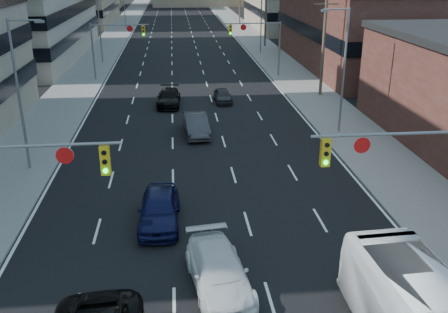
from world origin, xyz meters
The scene contains 20 objects.
road_surface centered at (0.00, 130.00, 0.01)m, with size 18.00×300.00×0.02m, color black.
sidewalk_left centered at (-11.50, 130.00, 0.07)m, with size 5.00×300.00×0.15m, color slate.
sidewalk_right centered at (11.50, 130.00, 0.07)m, with size 5.00×300.00×0.15m, color slate.
storefront_right_mid centered at (24.00, 50.00, 4.50)m, with size 20.00×30.00×9.00m, color #472119.
signal_near_left centered at (-7.45, 8.00, 4.33)m, with size 6.59×0.33×6.00m.
signal_near_right centered at (7.45, 8.00, 4.33)m, with size 6.59×0.33×6.00m.
signal_far_left centered at (-7.68, 45.00, 4.30)m, with size 6.09×0.33×6.00m.
signal_far_right centered at (7.68, 45.00, 4.30)m, with size 6.09×0.33×6.00m.
utility_pole_block centered at (12.20, 36.00, 5.78)m, with size 2.20×0.28×11.00m.
utility_pole_midblock centered at (12.20, 66.00, 5.78)m, with size 2.20×0.28×11.00m.
streetlight_left_near centered at (-10.34, 20.00, 5.05)m, with size 2.03×0.22×9.00m.
streetlight_left_mid centered at (-10.34, 55.00, 5.05)m, with size 2.03×0.22×9.00m.
streetlight_left_far centered at (-10.34, 90.00, 5.05)m, with size 2.03×0.22×9.00m.
streetlight_right_near centered at (10.34, 25.00, 5.05)m, with size 2.03×0.22×9.00m.
streetlight_right_far centered at (10.34, 60.00, 5.05)m, with size 2.03×0.22×9.00m.
white_van centered at (-0.05, 7.05, 0.74)m, with size 2.08×5.11×1.48m, color silver.
sedan_blue centered at (-2.45, 12.44, 0.81)m, with size 1.91×4.75×1.62m, color #0E1139.
sedan_grey_center centered at (-0.05, 25.73, 0.77)m, with size 1.63×4.69×1.54m, color #333336.
sedan_black_far centered at (-2.09, 34.03, 0.71)m, with size 1.98×4.86×1.41m, color black.
sedan_grey_right centered at (2.78, 34.71, 0.61)m, with size 1.44×3.58×1.22m, color #2D2D2F.
Camera 1 is at (-1.46, -9.17, 11.86)m, focal length 40.00 mm.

